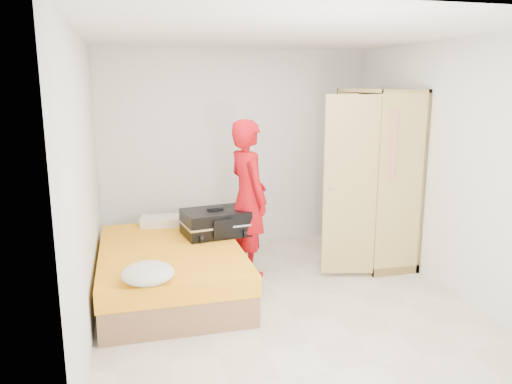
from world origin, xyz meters
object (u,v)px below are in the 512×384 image
object	(u,v)px
person	(248,198)
wardrobe	(374,181)
round_cushion	(148,273)
suitcase	(215,222)
bed	(171,270)

from	to	relation	value
person	wardrobe	bearing A→B (deg)	-101.56
round_cushion	suitcase	bearing A→B (deg)	56.87
bed	wardrobe	bearing A→B (deg)	8.80
round_cushion	wardrobe	bearing A→B (deg)	24.96
bed	person	bearing A→B (deg)	21.03
bed	round_cushion	size ratio (longest dim) A/B	4.50
bed	wardrobe	distance (m)	2.64
suitcase	person	bearing A→B (deg)	-4.62
person	suitcase	size ratio (longest dim) A/B	2.27
person	round_cushion	size ratio (longest dim) A/B	3.97
wardrobe	person	bearing A→B (deg)	-178.80
suitcase	round_cushion	bearing A→B (deg)	-131.77
bed	suitcase	size ratio (longest dim) A/B	2.57
wardrobe	round_cushion	world-z (taller)	wardrobe
person	suitcase	distance (m)	0.46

